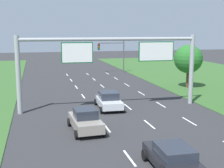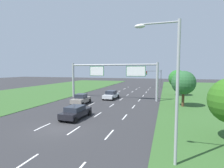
{
  "view_description": "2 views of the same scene",
  "coord_description": "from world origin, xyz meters",
  "px_view_note": "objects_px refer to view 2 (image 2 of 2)",
  "views": [
    {
      "loc": [
        -6.9,
        -10.55,
        7.39
      ],
      "look_at": [
        0.1,
        17.77,
        2.37
      ],
      "focal_mm": 50.0,
      "sensor_mm": 36.0,
      "label": 1
    },
    {
      "loc": [
        9.86,
        -14.18,
        5.68
      ],
      "look_at": [
        -0.49,
        19.34,
        2.79
      ],
      "focal_mm": 28.0,
      "sensor_mm": 36.0,
      "label": 2
    }
  ],
  "objects_px": {
    "car_lead_silver": "(81,99)",
    "car_near_red": "(111,95)",
    "sign_gantry": "(114,74)",
    "traffic_light_mast": "(155,75)",
    "street_lamp": "(171,80)",
    "roadside_tree_mid": "(184,83)",
    "roadside_tree_far": "(177,78)",
    "car_mid_lane": "(76,112)"
  },
  "relations": [
    {
      "from": "street_lamp",
      "to": "roadside_tree_mid",
      "type": "distance_m",
      "value": 18.05
    },
    {
      "from": "car_lead_silver",
      "to": "car_mid_lane",
      "type": "height_order",
      "value": "car_lead_silver"
    },
    {
      "from": "roadside_tree_mid",
      "to": "roadside_tree_far",
      "type": "distance_m",
      "value": 11.67
    },
    {
      "from": "traffic_light_mast",
      "to": "car_lead_silver",
      "type": "bearing_deg",
      "value": -107.69
    },
    {
      "from": "car_lead_silver",
      "to": "traffic_light_mast",
      "type": "bearing_deg",
      "value": 69.22
    },
    {
      "from": "roadside_tree_mid",
      "to": "street_lamp",
      "type": "bearing_deg",
      "value": -97.42
    },
    {
      "from": "traffic_light_mast",
      "to": "roadside_tree_far",
      "type": "height_order",
      "value": "roadside_tree_far"
    },
    {
      "from": "car_mid_lane",
      "to": "roadside_tree_far",
      "type": "bearing_deg",
      "value": 62.71
    },
    {
      "from": "street_lamp",
      "to": "roadside_tree_mid",
      "type": "bearing_deg",
      "value": 82.58
    },
    {
      "from": "car_near_red",
      "to": "sign_gantry",
      "type": "relative_size",
      "value": 0.26
    },
    {
      "from": "car_mid_lane",
      "to": "roadside_tree_far",
      "type": "xyz_separation_m",
      "value": [
        12.32,
        22.24,
        3.01
      ]
    },
    {
      "from": "car_near_red",
      "to": "sign_gantry",
      "type": "xyz_separation_m",
      "value": [
        0.51,
        0.07,
        4.07
      ]
    },
    {
      "from": "car_near_red",
      "to": "roadside_tree_mid",
      "type": "relative_size",
      "value": 0.82
    },
    {
      "from": "car_near_red",
      "to": "car_lead_silver",
      "type": "xyz_separation_m",
      "value": [
        -3.24,
        -6.22,
        0.0
      ]
    },
    {
      "from": "traffic_light_mast",
      "to": "roadside_tree_mid",
      "type": "xyz_separation_m",
      "value": [
        5.98,
        -28.45,
        -0.17
      ]
    },
    {
      "from": "car_near_red",
      "to": "traffic_light_mast",
      "type": "xyz_separation_m",
      "value": [
        6.7,
        24.92,
        3.05
      ]
    },
    {
      "from": "roadside_tree_far",
      "to": "car_mid_lane",
      "type": "bearing_deg",
      "value": -118.98
    },
    {
      "from": "traffic_light_mast",
      "to": "street_lamp",
      "type": "distance_m",
      "value": 46.46
    },
    {
      "from": "sign_gantry",
      "to": "car_near_red",
      "type": "bearing_deg",
      "value": -172.54
    },
    {
      "from": "car_lead_silver",
      "to": "car_near_red",
      "type": "bearing_deg",
      "value": 59.41
    },
    {
      "from": "roadside_tree_far",
      "to": "car_near_red",
      "type": "bearing_deg",
      "value": -146.83
    },
    {
      "from": "sign_gantry",
      "to": "roadside_tree_far",
      "type": "bearing_deg",
      "value": 34.05
    },
    {
      "from": "sign_gantry",
      "to": "traffic_light_mast",
      "type": "xyz_separation_m",
      "value": [
        6.19,
        24.85,
        -1.02
      ]
    },
    {
      "from": "sign_gantry",
      "to": "roadside_tree_mid",
      "type": "height_order",
      "value": "sign_gantry"
    },
    {
      "from": "car_lead_silver",
      "to": "street_lamp",
      "type": "relative_size",
      "value": 0.51
    },
    {
      "from": "traffic_light_mast",
      "to": "roadside_tree_mid",
      "type": "relative_size",
      "value": 1.02
    },
    {
      "from": "roadside_tree_far",
      "to": "traffic_light_mast",
      "type": "bearing_deg",
      "value": 108.93
    },
    {
      "from": "car_mid_lane",
      "to": "roadside_tree_mid",
      "type": "bearing_deg",
      "value": 41.83
    },
    {
      "from": "sign_gantry",
      "to": "roadside_tree_far",
      "type": "xyz_separation_m",
      "value": [
        11.94,
        8.07,
        -1.11
      ]
    },
    {
      "from": "traffic_light_mast",
      "to": "roadside_tree_mid",
      "type": "height_order",
      "value": "traffic_light_mast"
    },
    {
      "from": "car_lead_silver",
      "to": "roadside_tree_far",
      "type": "distance_m",
      "value": 21.47
    },
    {
      "from": "car_lead_silver",
      "to": "sign_gantry",
      "type": "distance_m",
      "value": 8.37
    },
    {
      "from": "car_near_red",
      "to": "roadside_tree_far",
      "type": "distance_m",
      "value": 15.17
    },
    {
      "from": "car_lead_silver",
      "to": "roadside_tree_mid",
      "type": "bearing_deg",
      "value": 6.52
    },
    {
      "from": "street_lamp",
      "to": "roadside_tree_mid",
      "type": "height_order",
      "value": "street_lamp"
    },
    {
      "from": "car_lead_silver",
      "to": "street_lamp",
      "type": "height_order",
      "value": "street_lamp"
    },
    {
      "from": "sign_gantry",
      "to": "street_lamp",
      "type": "bearing_deg",
      "value": -65.34
    },
    {
      "from": "traffic_light_mast",
      "to": "street_lamp",
      "type": "relative_size",
      "value": 0.66
    },
    {
      "from": "car_lead_silver",
      "to": "sign_gantry",
      "type": "relative_size",
      "value": 0.25
    },
    {
      "from": "car_mid_lane",
      "to": "car_near_red",
      "type": "bearing_deg",
      "value": 92.23
    },
    {
      "from": "car_near_red",
      "to": "sign_gantry",
      "type": "bearing_deg",
      "value": 9.41
    },
    {
      "from": "roadside_tree_mid",
      "to": "sign_gantry",
      "type": "bearing_deg",
      "value": 163.55
    }
  ]
}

